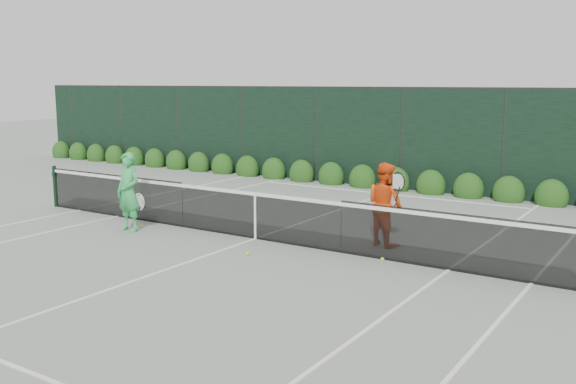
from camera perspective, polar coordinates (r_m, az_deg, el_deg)
The scene contains 8 objects.
ground at distance 13.32m, azimuth -2.90°, elevation -4.18°, with size 80.00×80.00×0.00m, color gray.
tennis_net at distance 13.22m, azimuth -3.01°, elevation -1.93°, with size 12.90×0.10×1.07m.
player_woman at distance 14.28m, azimuth -13.99°, elevation -0.00°, with size 0.68×0.44×1.72m.
player_man at distance 12.80m, azimuth 8.61°, elevation -1.06°, with size 1.00×0.91×1.66m.
court_lines at distance 13.32m, azimuth -2.90°, elevation -4.16°, with size 11.03×23.83×0.01m.
windscreen_fence at distance 10.98m, azimuth -11.28°, elevation 0.69°, with size 32.00×21.07×3.06m.
hedge_row at distance 19.41m, azimuth 9.54°, elevation 0.83°, with size 31.66×0.65×0.94m.
tennis_balls at distance 12.72m, azimuth -3.47°, elevation -4.71°, with size 5.72×1.09×0.07m.
Camera 1 is at (7.59, -10.47, 3.22)m, focal length 40.00 mm.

